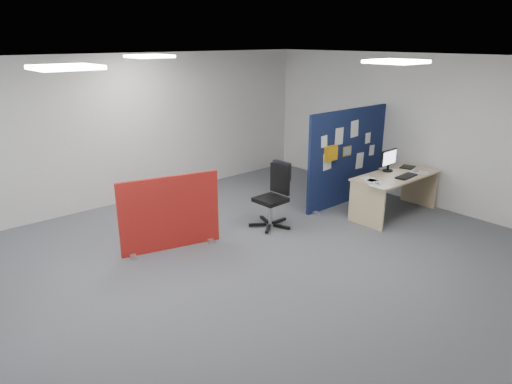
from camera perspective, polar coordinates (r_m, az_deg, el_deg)
floor at (r=6.08m, az=-4.19°, el=-10.37°), size 9.00×9.00×0.00m
ceiling at (r=5.32m, az=-4.90°, el=15.98°), size 9.00×7.00×0.02m
wall_back at (r=8.55m, az=-18.70°, el=6.97°), size 9.00×0.02×2.70m
wall_right at (r=8.90m, az=19.68°, el=7.29°), size 0.02×7.00×2.70m
ceiling_lights at (r=6.05m, az=-6.11°, el=15.99°), size 4.10×4.10×0.04m
navy_divider at (r=8.56m, az=11.42°, el=4.34°), size 2.12×0.30×1.75m
main_desk at (r=8.23m, az=16.79°, el=1.01°), size 1.66×0.74×0.73m
monitor_main at (r=8.27m, az=16.25°, el=3.93°), size 0.44×0.18×0.38m
keyboard at (r=8.06m, az=18.28°, el=1.88°), size 0.46×0.21×0.02m
mouse at (r=8.42m, az=19.34°, el=2.48°), size 0.11×0.08×0.03m
paper_tray at (r=8.67m, az=18.43°, el=2.98°), size 0.33×0.29×0.01m
red_divider at (r=6.69m, az=-10.69°, el=-2.71°), size 1.44×0.41×1.10m
office_chair at (r=7.41m, az=2.43°, el=0.15°), size 0.67×0.69×1.04m
desk_papers at (r=7.95m, az=16.08°, el=1.78°), size 1.45×0.79×0.00m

